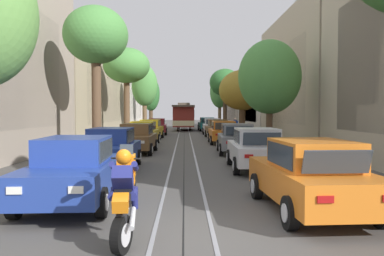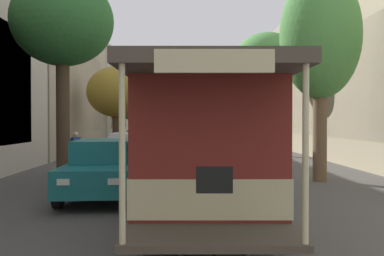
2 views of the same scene
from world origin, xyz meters
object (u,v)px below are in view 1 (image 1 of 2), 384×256
Objects in this scene: street_tree_kerb_left_mid at (127,67)px; cable_car_trolley at (184,117)px; parked_car_yellow_fourth_left at (143,133)px; street_tree_kerb_left_second at (96,37)px; parked_car_brown_mid_left at (137,138)px; street_tree_kerb_right_fourth at (225,83)px; street_tree_kerb_left_fourth at (145,86)px; street_tree_kerb_right_mid at (242,91)px; parked_car_orange_fourth_right at (223,132)px; street_tree_kerb_right_far at (220,92)px; parked_car_white_second_right at (256,149)px; parked_car_teal_far_right at (207,124)px; parked_car_blue_second_left at (111,148)px; parked_car_brown_fifth_right at (218,129)px; parked_car_white_sixth_right at (212,126)px; motorcycle_with_rider at (124,192)px; parked_car_orange_near_right at (311,175)px; parked_car_blue_near_left at (74,170)px; parked_car_maroon_sixth_left at (157,126)px; street_tree_kerb_left_far at (151,95)px; fire_hydrant at (275,150)px; pedestrian_on_left_pavement at (235,125)px; street_tree_kerb_right_second at (270,77)px; parked_car_grey_mid_right at (237,138)px; parked_car_yellow_fifth_left at (150,129)px.

street_tree_kerb_left_mid is 0.81× the size of cable_car_trolley.
parked_car_yellow_fourth_left is 8.25m from street_tree_kerb_left_second.
street_tree_kerb_right_fourth is (7.04, 22.48, 4.58)m from parked_car_brown_mid_left.
street_tree_kerb_right_mid is at bearing -53.33° from street_tree_kerb_left_fourth.
street_tree_kerb_right_far is (2.15, 26.86, 4.14)m from parked_car_orange_fourth_right.
street_tree_kerb_right_fourth is at bearing 86.49° from parked_car_white_second_right.
parked_car_teal_far_right is at bearing 74.71° from parked_car_yellow_fourth_left.
parked_car_blue_second_left and parked_car_brown_fifth_right have the same top height.
parked_car_white_sixth_right is 6.36m from street_tree_kerb_right_fourth.
parked_car_brown_fifth_right is at bearing -53.98° from street_tree_kerb_left_fourth.
motorcycle_with_rider reaches higher than parked_car_white_second_right.
parked_car_brown_mid_left is at bearing -79.22° from street_tree_kerb_left_mid.
parked_car_orange_near_right is at bearing -89.49° from parked_car_white_second_right.
street_tree_kerb_left_mid reaches higher than parked_car_blue_near_left.
parked_car_maroon_sixth_left is 24.33m from parked_car_white_second_right.
street_tree_kerb_left_fourth reaches higher than motorcycle_with_rider.
street_tree_kerb_left_far is (-1.95, 16.14, 3.84)m from parked_car_maroon_sixth_left.
parked_car_orange_near_right and parked_car_teal_far_right have the same top height.
parked_car_white_sixth_right is 2.28× the size of motorcycle_with_rider.
street_tree_kerb_left_second is 1.07× the size of street_tree_kerb_left_far.
street_tree_kerb_right_mid is 12.38m from street_tree_kerb_right_fourth.
street_tree_kerb_left_fourth is at bearing 103.93° from parked_car_white_second_right.
street_tree_kerb_left_second is 10.52m from fire_hydrant.
parked_car_orange_fourth_right is 0.60× the size of street_tree_kerb_right_far.
fire_hydrant is (1.55, -8.94, -0.38)m from parked_car_orange_fourth_right.
street_tree_kerb_left_mid is at bearing -92.04° from street_tree_kerb_left_fourth.
parked_car_maroon_sixth_left is 30.58m from parked_car_orange_near_right.
motorcycle_with_rider is 33.50m from pedestrian_on_left_pavement.
motorcycle_with_rider is at bearing -96.99° from street_tree_kerb_right_far.
street_tree_kerb_left_far is (-0.14, 34.45, -1.35)m from street_tree_kerb_left_second.
parked_car_brown_fifth_right is at bearing -99.30° from street_tree_kerb_right_fourth.
street_tree_kerb_left_mid is at bearing -90.27° from street_tree_kerb_left_far.
street_tree_kerb_right_fourth is at bearing 67.52° from parked_car_white_sixth_right.
parked_car_brown_mid_left is 1.01× the size of parked_car_orange_fourth_right.
street_tree_kerb_right_far is at bearing 89.52° from street_tree_kerb_right_second.
street_tree_kerb_left_far is at bearing 102.27° from parked_car_grey_mid_right.
parked_car_orange_near_right is 14.78m from street_tree_kerb_left_second.
street_tree_kerb_right_fourth reaches higher than parked_car_maroon_sixth_left.
parked_car_brown_mid_left and parked_car_yellow_fifth_left have the same top height.
parked_car_teal_far_right is at bearing 80.08° from parked_car_blue_second_left.
parked_car_orange_near_right is 25.75m from street_tree_kerb_left_mid.
parked_car_yellow_fifth_left is 2.29× the size of motorcycle_with_rider.
parked_car_maroon_sixth_left is 19.18m from street_tree_kerb_right_second.
parked_car_yellow_fifth_left is 1.00× the size of parked_car_maroon_sixth_left.
street_tree_kerb_left_far is at bearing 177.05° from street_tree_kerb_right_far.
motorcycle_with_rider is at bearing -98.06° from parked_car_brown_fifth_right.
parked_car_orange_near_right is 1.01× the size of parked_car_brown_fifth_right.
street_tree_kerb_right_second reaches higher than parked_car_yellow_fourth_left.
street_tree_kerb_left_second is at bearing -97.79° from parked_car_yellow_fifth_left.
motorcycle_with_rider is (1.81, -8.56, 0.05)m from parked_car_blue_second_left.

